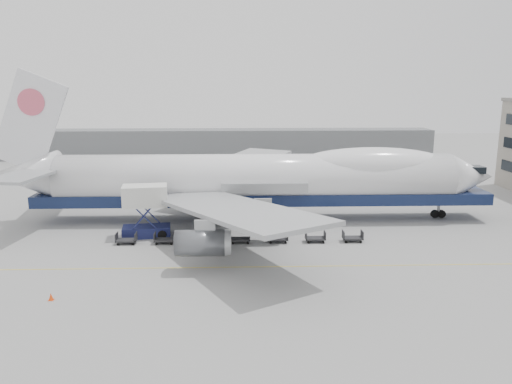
{
  "coord_description": "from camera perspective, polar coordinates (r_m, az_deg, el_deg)",
  "views": [
    {
      "loc": [
        -2.06,
        -53.21,
        17.96
      ],
      "look_at": [
        -0.17,
        6.0,
        5.09
      ],
      "focal_mm": 35.0,
      "sensor_mm": 36.0,
      "label": 1
    }
  ],
  "objects": [
    {
      "name": "ground",
      "position": [
        56.2,
        0.37,
        -6.38
      ],
      "size": [
        260.0,
        260.0,
        0.0
      ],
      "primitive_type": "plane",
      "color": "gray",
      "rests_on": "ground"
    },
    {
      "name": "dolly_1",
      "position": [
        58.41,
        -10.41,
        -5.31
      ],
      "size": [
        2.3,
        1.35,
        1.3
      ],
      "color": "#2D2D30",
      "rests_on": "ground"
    },
    {
      "name": "dolly_0",
      "position": [
        59.22,
        -14.59,
        -5.27
      ],
      "size": [
        2.3,
        1.35,
        1.3
      ],
      "color": "#2D2D30",
      "rests_on": "ground"
    },
    {
      "name": "traffic_cone",
      "position": [
        46.55,
        -22.39,
        -11.01
      ],
      "size": [
        0.44,
        0.44,
        0.64
      ],
      "rotation": [
        0.0,
        0.0,
        0.31
      ],
      "color": "#ED400C",
      "rests_on": "ground"
    },
    {
      "name": "dolly_6",
      "position": [
        59.19,
        10.98,
        -5.1
      ],
      "size": [
        2.3,
        1.35,
        1.3
      ],
      "color": "#2D2D30",
      "rests_on": "ground"
    },
    {
      "name": "airliner",
      "position": [
        66.43,
        0.53,
        1.55
      ],
      "size": [
        67.0,
        55.3,
        19.98
      ],
      "color": "white",
      "rests_on": "ground"
    },
    {
      "name": "dolly_3",
      "position": [
        57.75,
        -1.81,
        -5.32
      ],
      "size": [
        2.3,
        1.35,
        1.3
      ],
      "color": "#2D2D30",
      "rests_on": "ground"
    },
    {
      "name": "dolly_4",
      "position": [
        57.91,
        2.52,
        -5.27
      ],
      "size": [
        2.3,
        1.35,
        1.3
      ],
      "color": "#2D2D30",
      "rests_on": "ground"
    },
    {
      "name": "dolly_5",
      "position": [
        58.39,
        6.79,
        -5.2
      ],
      "size": [
        2.3,
        1.35,
        1.3
      ],
      "color": "#2D2D30",
      "rests_on": "ground"
    },
    {
      "name": "dolly_2",
      "position": [
        57.92,
        -6.14,
        -5.33
      ],
      "size": [
        2.3,
        1.35,
        1.3
      ],
      "color": "#2D2D30",
      "rests_on": "ground"
    },
    {
      "name": "catering_truck",
      "position": [
        60.86,
        -12.51,
        -1.82
      ],
      "size": [
        5.94,
        4.45,
        6.24
      ],
      "rotation": [
        0.0,
        0.0,
        0.14
      ],
      "color": "#1A1F50",
      "rests_on": "ground"
    },
    {
      "name": "hangar",
      "position": [
        124.31,
        -5.51,
        5.52
      ],
      "size": [
        110.0,
        8.0,
        7.0
      ],
      "primitive_type": "cube",
      "color": "slate",
      "rests_on": "ground"
    },
    {
      "name": "apron_line",
      "position": [
        50.55,
        0.63,
        -8.55
      ],
      "size": [
        60.0,
        0.15,
        0.01
      ],
      "primitive_type": "cube",
      "color": "gold",
      "rests_on": "ground"
    }
  ]
}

